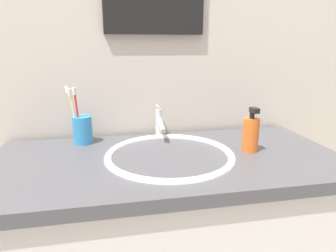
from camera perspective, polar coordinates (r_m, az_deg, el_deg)
name	(u,v)px	position (r m, az deg, el deg)	size (l,w,h in m)	color
tiled_wall_back	(153,38)	(1.18, -2.86, 16.58)	(2.30, 0.04, 2.40)	beige
sink_basin	(170,164)	(0.96, 0.35, -7.33)	(0.41, 0.41, 0.09)	white
faucet	(159,123)	(1.12, -1.66, 0.62)	(0.02, 0.14, 0.12)	silver
toothbrush_cup	(83,130)	(1.10, -16.06, -0.70)	(0.07, 0.07, 0.10)	#338CCC
toothbrush_red	(77,112)	(1.07, -17.03, 2.55)	(0.02, 0.02, 0.20)	red
toothbrush_white	(74,113)	(1.07, -17.63, 2.41)	(0.03, 0.02, 0.19)	white
toothbrush_yellow	(73,111)	(1.09, -17.74, 2.83)	(0.05, 0.03, 0.20)	yellow
soap_dispenser	(251,134)	(1.01, 15.63, -1.46)	(0.05, 0.06, 0.15)	orange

